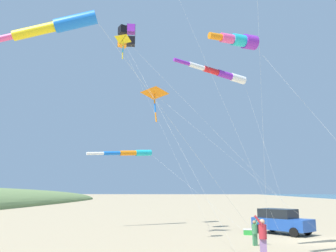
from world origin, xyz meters
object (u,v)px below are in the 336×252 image
kite_windsock_long_streamer_right (54,27)px  kite_delta_checkered_midright (155,94)px  kite_windsock_black_fish_shape (239,40)px  kite_box_rainbow_low_near (123,37)px  parked_car (281,221)px  person_adult_flyer (262,234)px  person_child_grey_jacket (255,230)px  kite_windsock_blue_topmost (221,74)px  kite_windsock_purple_drifting (129,153)px  kite_delta_magenta_far_left (123,41)px  kite_box_orange_high_right (131,36)px  cooler_box (248,232)px

kite_windsock_long_streamer_right → kite_delta_checkered_midright: size_ratio=0.98×
kite_windsock_black_fish_shape → kite_box_rainbow_low_near: 15.90m
parked_car → kite_windsock_black_fish_shape: size_ratio=0.36×
kite_windsock_long_streamer_right → kite_windsock_black_fish_shape: kite_windsock_black_fish_shape is taller
person_adult_flyer → kite_windsock_long_streamer_right: bearing=32.4°
parked_car → person_child_grey_jacket: bearing=63.8°
kite_windsock_blue_topmost → kite_box_rainbow_low_near: bearing=-18.5°
person_child_grey_jacket → kite_windsock_long_streamer_right: size_ratio=0.12×
kite_windsock_long_streamer_right → kite_windsock_blue_topmost: kite_windsock_blue_topmost is taller
person_child_grey_jacket → kite_windsock_purple_drifting: 15.35m
kite_windsock_long_streamer_right → kite_windsock_blue_topmost: size_ratio=0.97×
kite_box_rainbow_low_near → kite_delta_checkered_midright: 9.38m
kite_windsock_purple_drifting → kite_windsock_blue_topmost: size_ratio=1.03×
kite_windsock_long_streamer_right → kite_delta_magenta_far_left: size_ratio=0.97×
kite_windsock_black_fish_shape → kite_delta_checkered_midright: size_ratio=0.94×
person_child_grey_jacket → kite_windsock_blue_topmost: (1.37, -5.44, 11.81)m
kite_box_orange_high_right → person_adult_flyer: bearing=137.2°
kite_windsock_purple_drifting → kite_box_orange_high_right: 10.88m
cooler_box → person_adult_flyer: person_adult_flyer is taller
kite_delta_magenta_far_left → kite_box_orange_high_right: 6.33m
cooler_box → kite_windsock_long_streamer_right: size_ratio=0.05×
kite_windsock_long_streamer_right → kite_box_orange_high_right: size_ratio=0.76×
kite_windsock_purple_drifting → kite_delta_checkered_midright: (-3.26, 6.56, 3.85)m
kite_windsock_black_fish_shape → kite_box_orange_high_right: kite_box_orange_high_right is taller
kite_box_rainbow_low_near → kite_windsock_blue_topmost: bearing=161.5°
kite_delta_magenta_far_left → kite_windsock_blue_topmost: (-6.70, -6.53, -0.18)m
cooler_box → kite_delta_magenta_far_left: bearing=36.6°
kite_box_rainbow_low_near → kite_box_orange_high_right: kite_box_rainbow_low_near is taller
parked_car → kite_windsock_blue_topmost: kite_windsock_blue_topmost is taller
kite_windsock_black_fish_shape → kite_delta_checkered_midright: kite_windsock_black_fish_shape is taller
person_child_grey_jacket → kite_windsock_blue_topmost: 13.08m
cooler_box → kite_windsock_purple_drifting: size_ratio=0.05×
person_child_grey_jacket → kite_windsock_black_fish_shape: size_ratio=0.13×
parked_car → kite_delta_checkered_midright: kite_delta_checkered_midright is taller
parked_car → kite_windsock_black_fish_shape: kite_windsock_black_fish_shape is taller
parked_car → person_child_grey_jacket: (2.85, 5.79, -0.08)m
kite_windsock_black_fish_shape → kite_windsock_blue_topmost: (0.56, -8.26, 0.91)m
kite_box_orange_high_right → person_child_grey_jacket: bearing=153.0°
kite_delta_magenta_far_left → person_child_grey_jacket: bearing=-172.3°
person_child_grey_jacket → kite_delta_checkered_midright: bearing=-29.1°
person_child_grey_jacket → kite_windsock_purple_drifting: size_ratio=0.12×
person_adult_flyer → kite_box_orange_high_right: (8.56, -7.94, 14.80)m
kite_windsock_black_fish_shape → kite_box_orange_high_right: 11.49m
kite_windsock_long_streamer_right → kite_windsock_black_fish_shape: (-8.28, -6.34, 1.97)m
kite_box_orange_high_right → kite_windsock_black_fish_shape: bearing=137.4°
parked_car → kite_delta_magenta_far_left: size_ratio=0.33×
person_child_grey_jacket → kite_windsock_long_streamer_right: (9.09, 9.16, 8.94)m
kite_windsock_blue_topmost → parked_car: bearing=-175.2°
parked_car → kite_windsock_black_fish_shape: 14.31m
person_adult_flyer → kite_box_orange_high_right: kite_box_orange_high_right is taller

